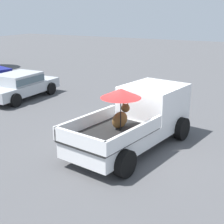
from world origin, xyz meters
The scene contains 3 objects.
ground_plane centered at (0.00, 0.00, 0.00)m, with size 80.00×80.00×0.00m, color #4C4C4F.
pickup_truck_main centered at (0.45, -0.08, 0.97)m, with size 5.28×2.89×2.20m.
parked_sedan_near centered at (3.11, 7.80, 0.74)m, with size 4.32×2.02×1.33m.
Camera 1 is at (-9.28, -4.27, 4.46)m, focal length 52.81 mm.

